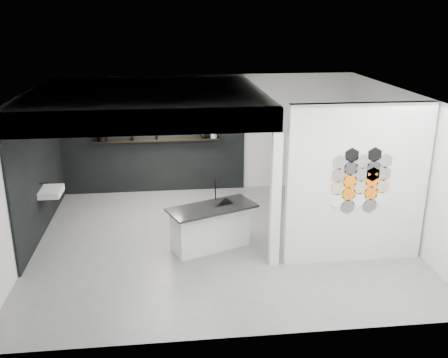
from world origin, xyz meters
TOP-DOWN VIEW (x-y plane):
  - floor at (0.00, 0.00)m, footprint 7.00×6.00m
  - partition_panel at (2.23, -1.00)m, footprint 2.45×0.15m
  - bay_clad_back at (-1.30, 2.97)m, footprint 4.40×0.04m
  - bay_clad_left at (-3.47, 1.00)m, footprint 0.04×4.00m
  - bulkhead at (-1.30, 1.00)m, footprint 4.40×4.00m
  - corner_column at (0.82, -1.00)m, footprint 0.16×0.16m
  - fascia_beam at (-1.30, -0.92)m, footprint 4.40×0.16m
  - wall_basin at (-3.24, 0.80)m, footprint 0.40×0.60m
  - display_shelf at (-1.20, 2.87)m, footprint 3.00×0.15m
  - kitchen_island at (-0.22, -0.26)m, footprint 1.74×1.25m
  - stockpot at (-2.46, 2.87)m, footprint 0.23×0.23m
  - kettle at (-0.09, 2.87)m, footprint 0.20×0.20m
  - glass_bowl at (0.15, 2.87)m, footprint 0.15×0.15m
  - glass_vase at (0.15, 2.87)m, footprint 0.12×0.12m
  - bottle_dark at (-1.20, 2.87)m, footprint 0.05×0.05m
  - utensil_cup at (-1.77, 2.87)m, footprint 0.08×0.08m
  - hex_tile_cluster at (2.26, -1.09)m, footprint 1.04×0.02m

SIDE VIEW (x-z plane):
  - floor at x=0.00m, z-range -0.01..0.00m
  - kitchen_island at x=-0.22m, z-range -0.21..1.07m
  - wall_basin at x=-3.24m, z-range 0.79..0.91m
  - bay_clad_back at x=-1.30m, z-range 0.00..2.35m
  - bay_clad_left at x=-3.47m, z-range 0.00..2.35m
  - corner_column at x=0.82m, z-range 0.00..2.35m
  - display_shelf at x=-1.20m, z-range 1.28..1.32m
  - utensil_cup at x=-1.77m, z-range 1.32..1.41m
  - glass_bowl at x=0.15m, z-range 1.32..1.43m
  - bottle_dark at x=-1.20m, z-range 1.32..1.46m
  - glass_vase at x=0.15m, z-range 1.32..1.46m
  - kettle at x=-0.09m, z-range 1.32..1.47m
  - partition_panel at x=2.23m, z-range 0.00..2.80m
  - stockpot at x=-2.46m, z-range 1.32..1.50m
  - hex_tile_cluster at x=2.26m, z-range 0.92..2.09m
  - bulkhead at x=-1.30m, z-range 2.35..2.75m
  - fascia_beam at x=-1.30m, z-range 2.35..2.75m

